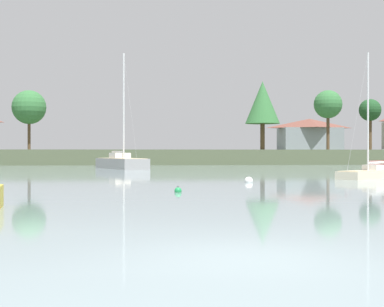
# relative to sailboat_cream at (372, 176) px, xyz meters

# --- Properties ---
(ground_plane) EXTENTS (406.50, 406.50, 0.00)m
(ground_plane) POSITION_rel_sailboat_cream_xyz_m (-14.13, -29.11, -0.19)
(ground_plane) COLOR gray
(far_shore_bank) EXTENTS (182.92, 55.06, 2.18)m
(far_shore_bank) POSITION_rel_sailboat_cream_xyz_m (-14.13, 69.00, 0.90)
(far_shore_bank) COLOR #4C563D
(far_shore_bank) RESTS_ON ground
(sailboat_cream) EXTENTS (6.13, 5.23, 9.10)m
(sailboat_cream) POSITION_rel_sailboat_cream_xyz_m (0.00, 0.00, 0.00)
(sailboat_cream) COLOR beige
(sailboat_cream) RESTS_ON ground
(sailboat_grey) EXTENTS (6.26, 10.15, 13.43)m
(sailboat_grey) POSITION_rel_sailboat_cream_xyz_m (-18.25, 25.59, 0.10)
(sailboat_grey) COLOR gray
(sailboat_grey) RESTS_ON ground
(mooring_buoy_green) EXTENTS (0.34, 0.34, 0.39)m
(mooring_buoy_green) POSITION_rel_sailboat_cream_xyz_m (-14.34, -12.71, -0.13)
(mooring_buoy_green) COLOR #1E8C47
(mooring_buoy_green) RESTS_ON ground
(mooring_buoy_white) EXTENTS (0.51, 0.51, 0.56)m
(mooring_buoy_white) POSITION_rel_sailboat_cream_xyz_m (-9.53, -4.47, -0.10)
(mooring_buoy_white) COLOR white
(mooring_buoy_white) RESTS_ON ground
(shore_tree_far_left) EXTENTS (4.05, 4.05, 9.38)m
(shore_tree_far_left) POSITION_rel_sailboat_cream_xyz_m (25.78, 64.48, 9.17)
(shore_tree_far_left) COLOR brown
(shore_tree_far_left) RESTS_ON far_shore_bank
(shore_tree_left_mid) EXTENTS (5.26, 5.26, 9.23)m
(shore_tree_left_mid) POSITION_rel_sailboat_cream_xyz_m (-33.39, 52.90, 8.56)
(shore_tree_left_mid) COLOR brown
(shore_tree_left_mid) RESTS_ON far_shore_bank
(shore_tree_left) EXTENTS (4.58, 4.58, 9.70)m
(shore_tree_left) POSITION_rel_sailboat_cream_xyz_m (14.18, 53.15, 9.33)
(shore_tree_left) COLOR brown
(shore_tree_left) RESTS_ON far_shore_bank
(shore_tree_right_mid) EXTENTS (5.90, 5.90, 11.70)m
(shore_tree_right_mid) POSITION_rel_sailboat_cream_xyz_m (4.55, 58.70, 10.01)
(shore_tree_right_mid) COLOR brown
(shore_tree_right_mid) RESTS_ON far_shore_bank
(cottage_near_water) EXTENTS (12.20, 7.89, 6.12)m
(cottage_near_water) POSITION_rel_sailboat_cream_xyz_m (16.57, 71.73, 5.15)
(cottage_near_water) COLOR gray
(cottage_near_water) RESTS_ON far_shore_bank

